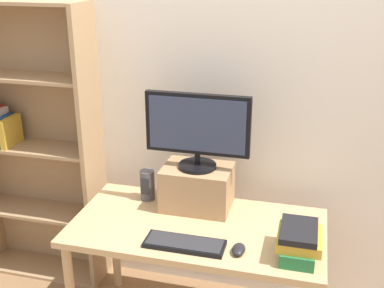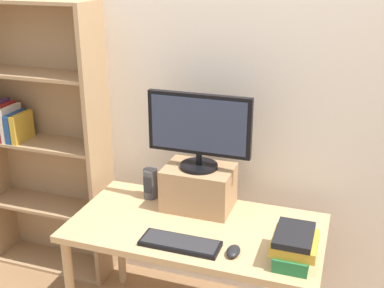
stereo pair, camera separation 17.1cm
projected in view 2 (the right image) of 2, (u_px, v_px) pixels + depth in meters
back_wall at (225, 92)px, 2.77m from camera, size 7.00×0.08×2.60m
desk at (196, 238)px, 2.55m from camera, size 1.32×0.69×0.71m
bookshelf_unit at (41, 139)px, 3.13m from camera, size 0.86×0.28×1.80m
riser_box at (199, 187)px, 2.66m from camera, size 0.38×0.27×0.24m
computer_monitor at (199, 129)px, 2.54m from camera, size 0.57×0.21×0.42m
keyboard at (180, 243)px, 2.34m from camera, size 0.39×0.14×0.02m
computer_mouse at (233, 251)px, 2.26m from camera, size 0.06×0.10×0.04m
book_stack at (294, 246)px, 2.20m from camera, size 0.20×0.26×0.15m
desk_speaker at (150, 183)px, 2.78m from camera, size 0.08×0.09×0.18m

